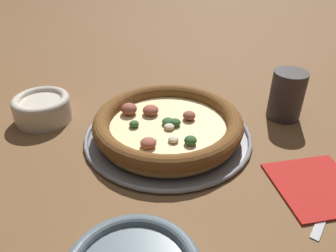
{
  "coord_description": "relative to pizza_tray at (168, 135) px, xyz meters",
  "views": [
    {
      "loc": [
        -0.15,
        0.51,
        0.36
      ],
      "look_at": [
        0.0,
        0.0,
        0.03
      ],
      "focal_mm": 35.0,
      "sensor_mm": 36.0,
      "label": 1
    }
  ],
  "objects": [
    {
      "name": "ground_plane",
      "position": [
        0.0,
        0.0,
        -0.0
      ],
      "size": [
        3.0,
        3.0,
        0.0
      ],
      "primitive_type": "plane",
      "color": "brown"
    },
    {
      "name": "napkin",
      "position": [
        -0.27,
        0.07,
        -0.0
      ],
      "size": [
        0.18,
        0.18,
        0.01
      ],
      "rotation": [
        0.0,
        0.0,
        0.48
      ],
      "color": "#B2231E",
      "rests_on": "ground_plane"
    },
    {
      "name": "drinking_cup",
      "position": [
        -0.21,
        -0.14,
        0.05
      ],
      "size": [
        0.07,
        0.07,
        0.1
      ],
      "color": "#383333",
      "rests_on": "ground_plane"
    },
    {
      "name": "bowl_near",
      "position": [
        0.27,
        0.01,
        0.02
      ],
      "size": [
        0.12,
        0.12,
        0.05
      ],
      "color": "beige",
      "rests_on": "ground_plane"
    },
    {
      "name": "pizza",
      "position": [
        0.0,
        0.0,
        0.03
      ],
      "size": [
        0.28,
        0.28,
        0.04
      ],
      "color": "tan",
      "rests_on": "pizza_tray"
    },
    {
      "name": "fork",
      "position": [
        -0.29,
        0.07,
        -0.0
      ],
      "size": [
        0.08,
        0.19,
        0.0
      ],
      "rotation": [
        0.0,
        0.0,
        10.67
      ],
      "color": "#B7B7BC",
      "rests_on": "ground_plane"
    },
    {
      "name": "pizza_tray",
      "position": [
        0.0,
        0.0,
        0.0
      ],
      "size": [
        0.32,
        0.32,
        0.01
      ],
      "color": "gray",
      "rests_on": "ground_plane"
    }
  ]
}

